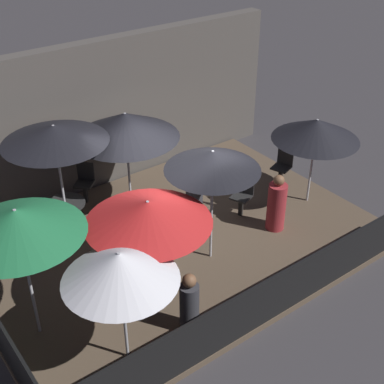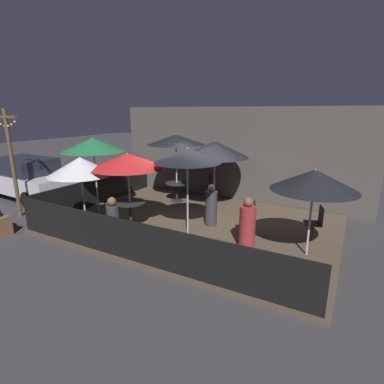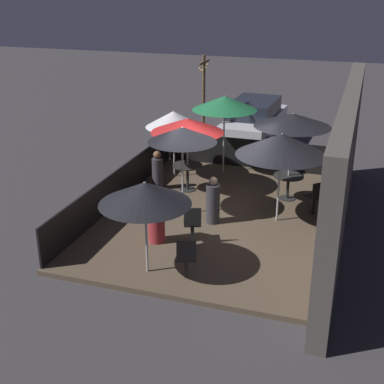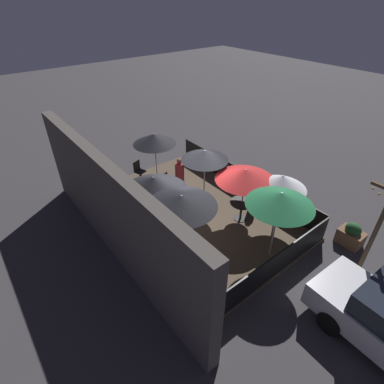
% 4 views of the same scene
% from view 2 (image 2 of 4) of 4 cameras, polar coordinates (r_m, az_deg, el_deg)
% --- Properties ---
extents(ground_plane, '(60.00, 60.00, 0.00)m').
position_cam_2_polar(ground_plane, '(9.20, 0.70, -6.44)').
color(ground_plane, '#383538').
extents(patio_deck, '(8.05, 5.73, 0.12)m').
position_cam_2_polar(patio_deck, '(9.18, 0.70, -6.10)').
color(patio_deck, brown).
rests_on(patio_deck, ground_plane).
extents(building_wall, '(9.65, 0.36, 3.54)m').
position_cam_2_polar(building_wall, '(11.49, 8.12, 6.93)').
color(building_wall, '#4C4742').
rests_on(building_wall, ground_plane).
extents(fence_front, '(7.85, 0.05, 0.95)m').
position_cam_2_polar(fence_front, '(6.81, -10.76, -9.34)').
color(fence_front, black).
rests_on(fence_front, patio_deck).
extents(fence_side_left, '(0.05, 5.53, 0.95)m').
position_cam_2_polar(fence_side_left, '(11.36, -17.25, 0.24)').
color(fence_side_left, black).
rests_on(fence_side_left, patio_deck).
extents(patio_umbrella_0, '(2.08, 2.08, 2.46)m').
position_cam_2_polar(patio_umbrella_0, '(10.83, -3.06, 9.92)').
color(patio_umbrella_0, '#B2B2B7').
rests_on(patio_umbrella_0, patio_deck).
extents(patio_umbrella_1, '(2.09, 2.09, 2.16)m').
position_cam_2_polar(patio_umbrella_1, '(8.41, -12.18, 5.84)').
color(patio_umbrella_1, '#B2B2B7').
rests_on(patio_umbrella_1, patio_deck).
extents(patio_umbrella_2, '(2.02, 2.02, 2.45)m').
position_cam_2_polar(patio_umbrella_2, '(10.09, -18.32, 8.52)').
color(patio_umbrella_2, '#B2B2B7').
rests_on(patio_umbrella_2, patio_deck).
extents(patio_umbrella_3, '(1.77, 1.77, 2.36)m').
position_cam_2_polar(patio_umbrella_3, '(7.77, -0.88, 7.00)').
color(patio_umbrella_3, '#B2B2B7').
rests_on(patio_umbrella_3, patio_deck).
extents(patio_umbrella_4, '(1.91, 1.91, 2.04)m').
position_cam_2_polar(patio_umbrella_4, '(7.13, 22.27, 2.13)').
color(patio_umbrella_4, '#B2B2B7').
rests_on(patio_umbrella_4, patio_deck).
extents(patio_umbrella_5, '(2.26, 2.26, 2.32)m').
position_cam_2_polar(patio_umbrella_5, '(10.10, 4.37, 8.16)').
color(patio_umbrella_5, '#B2B2B7').
rests_on(patio_umbrella_5, patio_deck).
extents(patio_umbrella_6, '(1.72, 1.72, 2.09)m').
position_cam_2_polar(patio_umbrella_6, '(8.58, -20.48, 4.62)').
color(patio_umbrella_6, '#B2B2B7').
rests_on(patio_umbrella_6, patio_deck).
extents(dining_table_0, '(0.84, 0.84, 0.70)m').
position_cam_2_polar(dining_table_0, '(11.12, -2.93, 1.04)').
color(dining_table_0, black).
rests_on(dining_table_0, patio_deck).
extents(dining_table_1, '(0.87, 0.87, 0.78)m').
position_cam_2_polar(dining_table_1, '(8.72, -11.69, -2.87)').
color(dining_table_1, black).
rests_on(dining_table_1, patio_deck).
extents(patio_chair_0, '(0.57, 0.57, 0.94)m').
position_cam_2_polar(patio_chair_0, '(11.43, 3.03, 1.22)').
color(patio_chair_0, black).
rests_on(patio_chair_0, patio_deck).
extents(patio_chair_1, '(0.51, 0.51, 0.94)m').
position_cam_2_polar(patio_chair_1, '(8.33, 22.45, -5.35)').
color(patio_chair_1, black).
rests_on(patio_chair_1, patio_deck).
extents(patio_chair_2, '(0.52, 0.52, 0.93)m').
position_cam_2_polar(patio_chair_2, '(8.26, 10.91, -4.63)').
color(patio_chair_2, black).
rests_on(patio_chair_2, patio_deck).
extents(patron_0, '(0.48, 0.48, 1.23)m').
position_cam_2_polar(patron_0, '(8.79, 3.66, -2.84)').
color(patron_0, '#333338').
rests_on(patron_0, patio_deck).
extents(patron_1, '(0.45, 0.45, 1.16)m').
position_cam_2_polar(patron_1, '(8.04, -14.79, -5.29)').
color(patron_1, '#333338').
rests_on(patron_1, patio_deck).
extents(patron_2, '(0.49, 0.49, 1.29)m').
position_cam_2_polar(patron_2, '(7.44, 10.48, -6.33)').
color(patron_2, maroon).
rests_on(patron_2, patio_deck).
extents(light_post, '(1.10, 0.12, 3.47)m').
position_cam_2_polar(light_post, '(11.11, -31.14, 5.59)').
color(light_post, brown).
rests_on(light_post, ground_plane).
extents(parked_car_0, '(4.58, 1.93, 1.62)m').
position_cam_2_polar(parked_car_0, '(13.59, -29.15, 2.46)').
color(parked_car_0, silver).
rests_on(parked_car_0, ground_plane).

